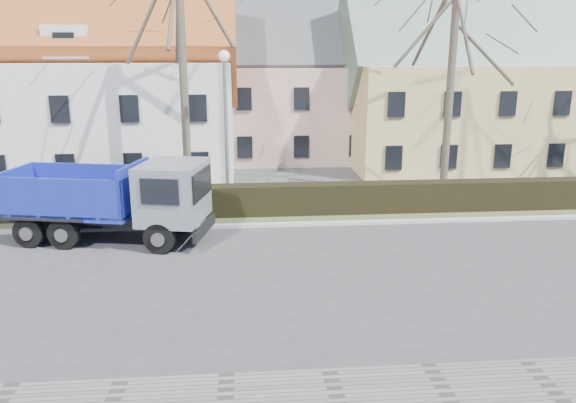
{
  "coord_description": "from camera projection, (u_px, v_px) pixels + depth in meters",
  "views": [
    {
      "loc": [
        0.4,
        -16.78,
        6.79
      ],
      "look_at": [
        2.05,
        2.42,
        1.6
      ],
      "focal_mm": 35.0,
      "sensor_mm": 36.0,
      "label": 1
    }
  ],
  "objects": [
    {
      "name": "ground",
      "position": [
        230.0,
        271.0,
        17.87
      ],
      "size": [
        120.0,
        120.0,
        0.0
      ],
      "primitive_type": "plane",
      "color": "#3B3B3D"
    },
    {
      "name": "curb_far",
      "position": [
        232.0,
        226.0,
        22.28
      ],
      "size": [
        80.0,
        0.3,
        0.12
      ],
      "primitive_type": "cube",
      "color": "#AFADAA",
      "rests_on": "ground"
    },
    {
      "name": "grass_strip",
      "position": [
        232.0,
        215.0,
        23.82
      ],
      "size": [
        80.0,
        3.0,
        0.1
      ],
      "primitive_type": "cube",
      "color": "#49522E",
      "rests_on": "ground"
    },
    {
      "name": "hedge",
      "position": [
        232.0,
        202.0,
        23.48
      ],
      "size": [
        60.0,
        0.9,
        1.3
      ],
      "primitive_type": "cube",
      "color": "black",
      "rests_on": "ground"
    },
    {
      "name": "building_pink",
      "position": [
        295.0,
        95.0,
        36.4
      ],
      "size": [
        10.8,
        8.8,
        8.0
      ],
      "primitive_type": null,
      "color": "#CA9D8F",
      "rests_on": "ground"
    },
    {
      "name": "building_yellow",
      "position": [
        494.0,
        93.0,
        34.45
      ],
      "size": [
        18.8,
        10.8,
        8.5
      ],
      "primitive_type": null,
      "color": "#D3B874",
      "rests_on": "ground"
    },
    {
      "name": "tree_1",
      "position": [
        183.0,
        62.0,
        24.24
      ],
      "size": [
        9.2,
        9.2,
        12.65
      ],
      "primitive_type": null,
      "color": "#4C4335",
      "rests_on": "ground"
    },
    {
      "name": "tree_2",
      "position": [
        451.0,
        80.0,
        25.45
      ],
      "size": [
        8.0,
        8.0,
        11.0
      ],
      "primitive_type": null,
      "color": "#4C4335",
      "rests_on": "ground"
    },
    {
      "name": "dump_truck",
      "position": [
        100.0,
        199.0,
        20.49
      ],
      "size": [
        8.12,
        4.44,
        3.07
      ],
      "primitive_type": null,
      "rotation": [
        0.0,
        0.0,
        -0.22
      ],
      "color": "navy",
      "rests_on": "ground"
    },
    {
      "name": "streetlight",
      "position": [
        226.0,
        132.0,
        23.7
      ],
      "size": [
        0.54,
        0.54,
        6.9
      ],
      "primitive_type": null,
      "color": "gray",
      "rests_on": "ground"
    },
    {
      "name": "cart_frame",
      "position": [
        162.0,
        226.0,
        21.51
      ],
      "size": [
        0.76,
        0.59,
        0.61
      ],
      "primitive_type": null,
      "rotation": [
        0.0,
        0.0,
        -0.37
      ],
      "color": "silver",
      "rests_on": "ground"
    },
    {
      "name": "parked_car_a",
      "position": [
        99.0,
        183.0,
        26.65
      ],
      "size": [
        4.39,
        2.24,
        1.43
      ],
      "primitive_type": "imported",
      "rotation": [
        0.0,
        0.0,
        1.44
      ],
      "color": "black",
      "rests_on": "ground"
    }
  ]
}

